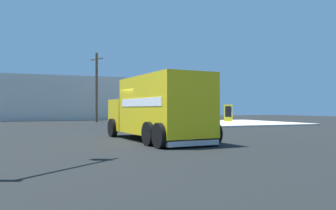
{
  "coord_description": "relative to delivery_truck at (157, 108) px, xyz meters",
  "views": [
    {
      "loc": [
        -5.35,
        -16.4,
        1.55
      ],
      "look_at": [
        0.67,
        -1.34,
        1.72
      ],
      "focal_mm": 35.81,
      "sensor_mm": 36.0,
      "label": 1
    }
  ],
  "objects": [
    {
      "name": "ground_plane",
      "position": [
        -0.14,
        1.27,
        -1.56
      ],
      "size": [
        100.0,
        100.0,
        0.0
      ],
      "primitive_type": "plane",
      "color": "black"
    },
    {
      "name": "sidewalk_corner_far",
      "position": [
        13.09,
        14.51,
        -1.49
      ],
      "size": [
        12.2,
        12.2,
        0.14
      ],
      "primitive_type": "cube",
      "color": "beige",
      "rests_on": "ground"
    },
    {
      "name": "utility_pole",
      "position": [
        1.06,
        23.25,
        2.52
      ],
      "size": [
        1.09,
        2.02,
        7.89
      ],
      "color": "brown",
      "rests_on": "ground"
    },
    {
      "name": "delivery_truck",
      "position": [
        0.0,
        0.0,
        0.0
      ],
      "size": [
        3.36,
        7.76,
        3.03
      ],
      "color": "yellow",
      "rests_on": "ground"
    },
    {
      "name": "building_backdrop",
      "position": [
        -2.41,
        32.37,
        1.35
      ],
      "size": [
        22.42,
        6.0,
        5.82
      ],
      "primitive_type": "cube",
      "color": "beige",
      "rests_on": "ground"
    },
    {
      "name": "vending_machine_red",
      "position": [
        14.37,
        16.67,
        -0.49
      ],
      "size": [
        1.16,
        1.11,
        1.85
      ],
      "color": "yellow",
      "rests_on": "sidewalk_corner_far"
    },
    {
      "name": "palm_tree_far",
      "position": [
        12.37,
        19.58,
        1.69
      ],
      "size": [
        3.02,
        2.9,
        4.42
      ],
      "color": "#7A6647",
      "rests_on": "sidewalk_corner_far"
    }
  ]
}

